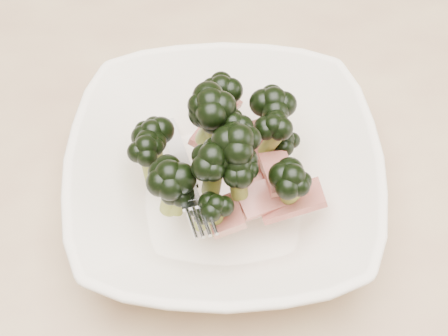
% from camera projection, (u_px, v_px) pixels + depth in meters
% --- Properties ---
extents(dining_table, '(1.20, 0.80, 0.75)m').
position_uv_depth(dining_table, '(190.00, 263.00, 0.66)').
color(dining_table, tan).
rests_on(dining_table, ground).
extents(broccoli_dish, '(0.31, 0.31, 0.13)m').
position_uv_depth(broccoli_dish, '(224.00, 173.00, 0.56)').
color(broccoli_dish, white).
rests_on(broccoli_dish, dining_table).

